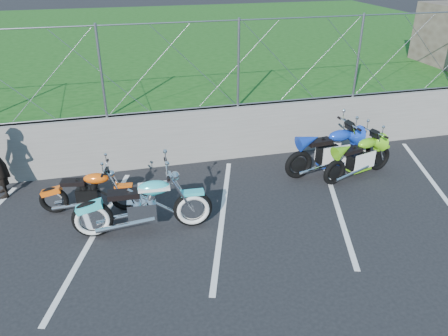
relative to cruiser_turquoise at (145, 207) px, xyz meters
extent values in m
plane|color=black|center=(1.47, -0.84, -0.50)|extent=(90.00, 90.00, 0.00)
cube|color=slate|center=(1.47, 2.66, 0.15)|extent=(30.00, 0.22, 1.30)
cube|color=#164512|center=(1.47, 12.66, 0.15)|extent=(30.00, 20.00, 1.30)
cylinder|color=gray|center=(1.47, 2.66, 2.75)|extent=(28.00, 0.03, 0.03)
cylinder|color=gray|center=(1.47, 2.66, 0.85)|extent=(28.00, 0.03, 0.03)
cube|color=silver|center=(-0.93, 0.16, -0.50)|extent=(1.49, 4.31, 0.01)
cube|color=silver|center=(1.47, 0.16, -0.50)|extent=(1.49, 4.31, 0.01)
cube|color=silver|center=(3.87, 0.16, -0.50)|extent=(1.49, 4.31, 0.01)
cube|color=silver|center=(6.27, 0.16, -0.50)|extent=(1.49, 4.31, 0.01)
torus|color=black|center=(-0.92, 0.05, -0.14)|extent=(0.73, 0.16, 0.73)
torus|color=black|center=(0.86, -0.05, -0.14)|extent=(0.73, 0.16, 0.73)
cube|color=silver|center=(-0.05, 0.00, -0.06)|extent=(0.52, 0.34, 0.37)
ellipsoid|color=#32C5CB|center=(0.19, -0.01, 0.38)|extent=(0.60, 0.30, 0.26)
cube|color=black|center=(-0.34, 0.02, 0.30)|extent=(0.57, 0.30, 0.10)
cube|color=#32C5CB|center=(0.86, -0.05, 0.20)|extent=(0.43, 0.19, 0.07)
cylinder|color=silver|center=(0.44, -0.03, 0.73)|extent=(0.08, 0.79, 0.03)
torus|color=black|center=(-1.67, 1.05, -0.22)|extent=(0.57, 0.19, 0.56)
torus|color=black|center=(-0.33, 0.82, -0.22)|extent=(0.57, 0.19, 0.56)
cube|color=black|center=(-1.02, 0.94, -0.14)|extent=(0.45, 0.32, 0.31)
ellipsoid|color=#F95D0E|center=(-0.82, 0.90, 0.22)|extent=(0.51, 0.30, 0.21)
cube|color=black|center=(-1.25, 0.98, 0.16)|extent=(0.48, 0.29, 0.08)
cube|color=#F95D0E|center=(-0.33, 0.82, 0.04)|extent=(0.36, 0.19, 0.05)
cylinder|color=silver|center=(-0.63, 0.87, 0.44)|extent=(0.14, 0.65, 0.03)
torus|color=black|center=(4.13, 0.76, -0.21)|extent=(0.60, 0.26, 0.59)
torus|color=black|center=(5.47, 1.14, -0.21)|extent=(0.60, 0.26, 0.59)
cube|color=black|center=(4.78, 0.94, -0.11)|extent=(0.51, 0.39, 0.33)
ellipsoid|color=#69C318|center=(4.99, 1.00, 0.28)|extent=(0.56, 0.37, 0.23)
cube|color=black|center=(4.54, 0.87, 0.22)|extent=(0.54, 0.36, 0.09)
cube|color=#69C318|center=(5.47, 1.14, 0.07)|extent=(0.40, 0.24, 0.06)
cylinder|color=silver|center=(5.15, 1.05, 0.51)|extent=(0.22, 0.69, 0.03)
torus|color=black|center=(3.49, 1.22, -0.17)|extent=(0.68, 0.19, 0.67)
torus|color=black|center=(5.06, 1.39, -0.17)|extent=(0.68, 0.19, 0.67)
cube|color=black|center=(4.25, 1.30, -0.06)|extent=(0.54, 0.36, 0.38)
ellipsoid|color=#1236B1|center=(4.49, 1.33, 0.39)|extent=(0.61, 0.33, 0.26)
cube|color=black|center=(3.96, 1.27, 0.31)|extent=(0.58, 0.32, 0.10)
cube|color=#1236B1|center=(5.06, 1.39, 0.14)|extent=(0.44, 0.21, 0.07)
cylinder|color=silver|center=(4.68, 1.35, 0.65)|extent=(0.12, 0.80, 0.03)
camera|label=1|loc=(-0.26, -6.79, 4.16)|focal=35.00mm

